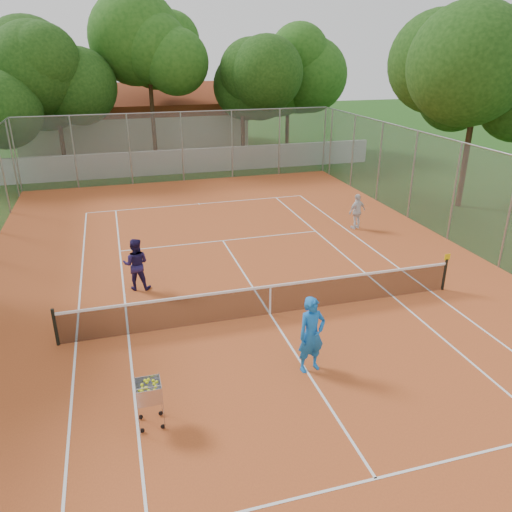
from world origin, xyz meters
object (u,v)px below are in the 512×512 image
object	(u,v)px
clubhouse	(134,119)
player_far_left	(136,264)
player_near	(312,335)
tennis_net	(270,300)
ball_hopper	(150,402)
player_far_right	(357,211)

from	to	relation	value
clubhouse	player_far_left	size ratio (longest dim) A/B	9.42
player_near	tennis_net	bearing A→B (deg)	82.90
tennis_net	clubhouse	world-z (taller)	clubhouse
tennis_net	ball_hopper	bearing A→B (deg)	-135.31
tennis_net	player_near	xyz separation A→B (m)	(0.11, -2.88, 0.49)
clubhouse	player_far_left	xyz separation A→B (m)	(-1.65, -26.13, -1.31)
ball_hopper	tennis_net	bearing A→B (deg)	36.46
player_far_left	ball_hopper	size ratio (longest dim) A/B	1.53
clubhouse	player_near	size ratio (longest dim) A/B	8.39
tennis_net	clubhouse	xyz separation A→B (m)	(-2.00, 29.00, 1.69)
player_far_right	ball_hopper	bearing A→B (deg)	28.00
tennis_net	ball_hopper	world-z (taller)	ball_hopper
player_far_right	ball_hopper	world-z (taller)	player_far_right
clubhouse	player_far_left	world-z (taller)	clubhouse
player_near	player_far_left	bearing A→B (deg)	113.81
clubhouse	ball_hopper	world-z (taller)	clubhouse
clubhouse	player_near	distance (m)	31.97
tennis_net	player_near	size ratio (longest dim) A/B	6.08
player_near	player_far_left	world-z (taller)	player_near
player_near	player_far_right	bearing A→B (deg)	48.08
player_far_left	player_far_right	bearing A→B (deg)	-146.59
tennis_net	clubhouse	distance (m)	29.12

